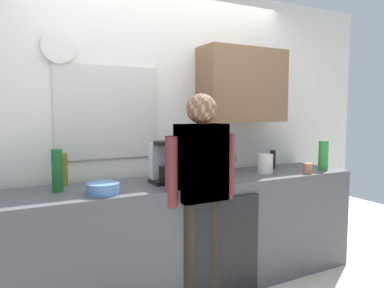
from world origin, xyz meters
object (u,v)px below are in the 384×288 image
object	(u,v)px
bottle_amber_beer	(187,172)
mixing_bowl	(103,189)
potted_plant	(228,160)
bottle_dark_sauce	(273,159)
bottle_green_wine	(57,171)
bottle_clear_soda	(323,156)
storage_canister	(265,164)
person_at_sink	(201,183)
cup_terracotta_mug	(308,168)
bottle_red_vinegar	(171,165)
person_guest	(201,183)
cup_yellow_cup	(227,168)
bottle_olive_oil	(64,170)
coffee_maker	(163,164)

from	to	relation	value
bottle_amber_beer	mixing_bowl	distance (m)	0.62
potted_plant	bottle_amber_beer	bearing A→B (deg)	-153.84
bottle_dark_sauce	mixing_bowl	distance (m)	1.78
bottle_amber_beer	bottle_green_wine	size ratio (longest dim) A/B	0.77
bottle_clear_soda	storage_canister	size ratio (longest dim) A/B	1.65
bottle_amber_beer	bottle_clear_soda	xyz separation A→B (m)	(1.49, 0.07, 0.02)
person_at_sink	cup_terracotta_mug	bearing A→B (deg)	0.51
bottle_amber_beer	bottle_red_vinegar	world-z (taller)	bottle_amber_beer
person_at_sink	bottle_dark_sauce	bearing A→B (deg)	19.78
storage_canister	person_guest	size ratio (longest dim) A/B	0.11
bottle_red_vinegar	cup_yellow_cup	distance (m)	0.57
bottle_olive_oil	cup_yellow_cup	distance (m)	1.42
bottle_dark_sauce	storage_canister	bearing A→B (deg)	-143.83
person_guest	cup_terracotta_mug	bearing A→B (deg)	164.21
bottle_olive_oil	person_guest	bearing A→B (deg)	-31.28
storage_canister	person_at_sink	world-z (taller)	person_at_sink
mixing_bowl	person_at_sink	world-z (taller)	person_at_sink
potted_plant	storage_canister	bearing A→B (deg)	-10.02
bottle_clear_soda	mixing_bowl	bearing A→B (deg)	-179.62
bottle_amber_beer	bottle_red_vinegar	distance (m)	0.38
storage_canister	coffee_maker	bearing A→B (deg)	178.03
storage_canister	person_guest	distance (m)	0.86
bottle_amber_beer	potted_plant	distance (m)	0.60
bottle_amber_beer	person_guest	distance (m)	0.13
bottle_clear_soda	bottle_green_wine	xyz separation A→B (m)	(-2.36, 0.22, 0.01)
cup_yellow_cup	potted_plant	bearing A→B (deg)	-120.08
coffee_maker	potted_plant	world-z (taller)	coffee_maker
bottle_amber_beer	bottle_green_wine	world-z (taller)	bottle_green_wine
bottle_green_wine	storage_canister	bearing A→B (deg)	-2.61
coffee_maker	cup_yellow_cup	bearing A→B (deg)	12.38
mixing_bowl	person_guest	distance (m)	0.70
bottle_olive_oil	person_guest	size ratio (longest dim) A/B	0.16
cup_terracotta_mug	potted_plant	bearing A→B (deg)	158.83
cup_terracotta_mug	storage_canister	size ratio (longest dim) A/B	0.54
bottle_clear_soda	bottle_red_vinegar	xyz separation A→B (m)	(-1.44, 0.31, -0.03)
bottle_clear_soda	cup_terracotta_mug	bearing A→B (deg)	-166.07
bottle_olive_oil	bottle_clear_soda	bearing A→B (deg)	-9.99
bottle_green_wine	storage_canister	xyz separation A→B (m)	(1.77, -0.08, -0.06)
mixing_bowl	person_guest	bearing A→B (deg)	-9.72
person_at_sink	cup_yellow_cup	bearing A→B (deg)	37.85
coffee_maker	bottle_amber_beer	distance (m)	0.26
bottle_amber_beer	mixing_bowl	size ratio (longest dim) A/B	1.05
bottle_amber_beer	cup_terracotta_mug	bearing A→B (deg)	0.05
bottle_dark_sauce	potted_plant	size ratio (longest dim) A/B	0.78
cup_yellow_cup	bottle_olive_oil	bearing A→B (deg)	176.87
bottle_dark_sauce	bottle_green_wine	bearing A→B (deg)	-177.44
coffee_maker	person_guest	xyz separation A→B (m)	(0.17, -0.30, -0.11)
person_at_sink	bottle_amber_beer	bearing A→B (deg)	137.93
bottle_amber_beer	person_at_sink	size ratio (longest dim) A/B	0.14
bottle_red_vinegar	potted_plant	bearing A→B (deg)	-12.37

